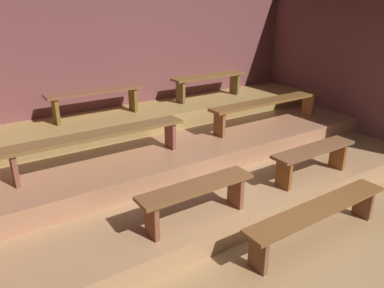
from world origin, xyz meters
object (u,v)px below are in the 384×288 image
at_px(bench_lower_left, 197,193).
at_px(bench_middle_left, 100,138).
at_px(bench_middle_right, 268,104).
at_px(bench_upper_left, 96,96).
at_px(bench_upper_right, 209,80).
at_px(bench_floor_center, 318,213).
at_px(bench_lower_right, 314,155).

relative_size(bench_lower_left, bench_middle_left, 0.58).
relative_size(bench_middle_right, bench_upper_left, 1.55).
relative_size(bench_upper_left, bench_upper_right, 1.00).
height_order(bench_floor_center, bench_middle_left, bench_middle_left).
bearing_deg(bench_lower_right, bench_lower_left, 180.00).
relative_size(bench_floor_center, bench_middle_left, 0.87).
bearing_deg(bench_upper_left, bench_lower_right, -51.72).
relative_size(bench_lower_right, bench_middle_right, 0.58).
height_order(bench_middle_right, bench_upper_left, bench_upper_left).
height_order(bench_lower_left, bench_lower_right, same).
distance_m(bench_middle_left, bench_upper_left, 1.20).
xyz_separation_m(bench_floor_center, bench_middle_left, (-1.58, 2.05, 0.53)).
distance_m(bench_floor_center, bench_upper_left, 3.47).
bearing_deg(bench_floor_center, bench_lower_right, 43.50).
relative_size(bench_lower_right, bench_upper_right, 0.90).
bearing_deg(bench_middle_left, bench_floor_center, -52.45).
bearing_deg(bench_lower_left, bench_lower_right, 0.00).
distance_m(bench_lower_left, bench_middle_right, 2.70).
bearing_deg(bench_upper_right, bench_floor_center, -105.33).
bearing_deg(bench_upper_left, bench_floor_center, -69.16).
height_order(bench_floor_center, bench_lower_right, bench_lower_right).
relative_size(bench_floor_center, bench_lower_left, 1.49).
relative_size(bench_lower_right, bench_upper_left, 0.90).
relative_size(bench_floor_center, bench_middle_right, 0.87).
bearing_deg(bench_middle_left, bench_upper_right, 24.47).
bearing_deg(bench_floor_center, bench_middle_right, 58.84).
height_order(bench_lower_left, bench_middle_right, bench_middle_right).
height_order(bench_floor_center, bench_upper_right, bench_upper_right).
xyz_separation_m(bench_floor_center, bench_upper_right, (0.87, 3.17, 0.78)).
xyz_separation_m(bench_upper_left, bench_upper_right, (2.07, 0.00, 0.00)).
relative_size(bench_floor_center, bench_upper_left, 1.35).
height_order(bench_lower_left, bench_middle_left, bench_middle_left).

